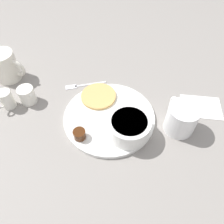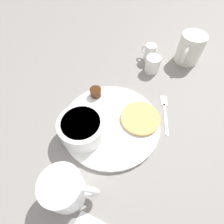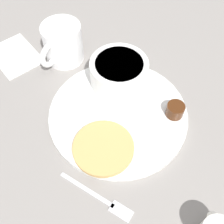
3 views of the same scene
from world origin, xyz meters
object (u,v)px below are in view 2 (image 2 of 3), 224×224
at_px(plate, 111,123).
at_px(second_mug, 190,49).
at_px(bowl, 82,127).
at_px(fork, 165,109).
at_px(coffee_mug, 66,189).
at_px(creamer_pitcher_far, 150,53).
at_px(creamer_pitcher_near, 153,64).

relative_size(plate, second_mug, 2.27).
xyz_separation_m(bowl, fork, (-0.17, 0.19, -0.04)).
relative_size(coffee_mug, creamer_pitcher_far, 1.86).
height_order(coffee_mug, creamer_pitcher_far, coffee_mug).
bearing_deg(creamer_pitcher_far, bowl, -12.03).
distance_m(fork, second_mug, 0.26).
distance_m(creamer_pitcher_near, fork, 0.18).
bearing_deg(creamer_pitcher_near, coffee_mug, -8.32).
distance_m(bowl, fork, 0.26).
bearing_deg(creamer_pitcher_near, fork, 27.76).
distance_m(coffee_mug, creamer_pitcher_near, 0.48).
xyz_separation_m(creamer_pitcher_far, second_mug, (-0.05, 0.13, 0.02)).
distance_m(plate, fork, 0.17).
distance_m(plate, bowl, 0.09).
distance_m(coffee_mug, creamer_pitcher_far, 0.53).
relative_size(plate, creamer_pitcher_far, 4.37).
relative_size(fork, second_mug, 1.15).
distance_m(coffee_mug, second_mug, 0.60).
relative_size(creamer_pitcher_near, second_mug, 0.54).
distance_m(bowl, creamer_pitcher_far, 0.39).
bearing_deg(creamer_pitcher_near, second_mug, 134.29).
bearing_deg(creamer_pitcher_far, second_mug, 109.86).
relative_size(bowl, creamer_pitcher_far, 1.89).
bearing_deg(fork, second_mug, 174.95).
height_order(creamer_pitcher_far, fork, creamer_pitcher_far).
bearing_deg(bowl, fork, 131.83).
xyz_separation_m(bowl, second_mug, (-0.43, 0.21, 0.01)).
bearing_deg(bowl, plate, 136.84).
xyz_separation_m(plate, second_mug, (-0.37, 0.16, 0.05)).
height_order(plate, bowl, bowl).
relative_size(plate, fork, 1.97).
bearing_deg(fork, plate, -50.53).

